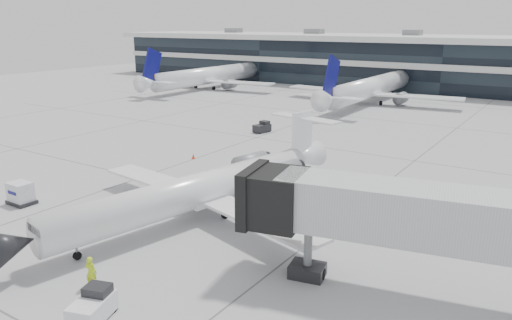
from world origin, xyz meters
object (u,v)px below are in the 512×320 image
Objects in this scene: baggage_tug at (93,306)px; cargo_uld at (21,193)px; jet_bridge at (447,220)px; ramp_worker at (91,272)px; regional_jet at (201,189)px.

baggage_tug is 19.49m from cargo_uld.
jet_bridge is at bearing 6.52° from cargo_uld.
jet_bridge is at bearing 20.31° from baggage_tug.
cargo_uld is at bearing 139.15° from baggage_tug.
ramp_worker is 0.86× the size of cargo_uld.
cargo_uld is (-15.45, 5.59, -0.05)m from ramp_worker.
regional_jet is at bearing -100.07° from ramp_worker.
jet_bridge is 10.54× the size of ramp_worker.
jet_bridge is at bearing 4.61° from regional_jet.
jet_bridge is 7.04× the size of baggage_tug.
baggage_tug is (-13.87, -11.01, -3.91)m from jet_bridge.
regional_jet is 10.17× the size of baggage_tug.
jet_bridge reaches higher than cargo_uld.
jet_bridge is at bearing -168.43° from ramp_worker.
regional_jet reaches higher than cargo_uld.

